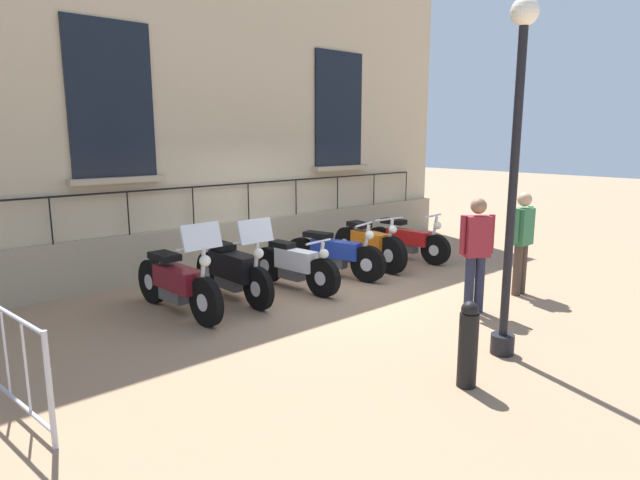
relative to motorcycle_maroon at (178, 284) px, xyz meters
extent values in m
plane|color=#9E7A5B|center=(0.24, 2.64, -0.46)|extent=(60.00, 60.00, 0.00)
cube|color=#C6B28E|center=(-2.42, 2.64, 3.07)|extent=(0.60, 11.88, 7.07)
cube|color=tan|center=(-2.04, 2.64, -0.02)|extent=(0.20, 11.88, 0.90)
cube|color=black|center=(-2.10, 5.25, 2.72)|extent=(0.06, 1.43, 2.55)
cube|color=tan|center=(-2.02, 5.25, 1.39)|extent=(0.24, 1.63, 0.10)
cube|color=black|center=(-2.10, 0.02, 2.72)|extent=(0.06, 1.43, 2.55)
cube|color=tan|center=(-2.02, 0.02, 1.39)|extent=(0.24, 1.63, 0.10)
cube|color=black|center=(-2.00, 2.64, 1.19)|extent=(0.03, 9.98, 0.03)
cylinder|color=black|center=(-2.00, -1.10, 0.81)|extent=(0.02, 0.02, 0.75)
cylinder|color=black|center=(-2.00, 0.14, 0.81)|extent=(0.02, 0.02, 0.75)
cylinder|color=black|center=(-2.00, 1.39, 0.81)|extent=(0.02, 0.02, 0.75)
cylinder|color=black|center=(-2.00, 2.64, 0.81)|extent=(0.02, 0.02, 0.75)
cylinder|color=black|center=(-2.00, 3.88, 0.81)|extent=(0.02, 0.02, 0.75)
cylinder|color=black|center=(-2.00, 5.13, 0.81)|extent=(0.02, 0.02, 0.75)
cylinder|color=black|center=(-2.00, 6.38, 0.81)|extent=(0.02, 0.02, 0.75)
cylinder|color=black|center=(-2.00, 7.63, 0.81)|extent=(0.02, 0.02, 0.75)
cylinder|color=black|center=(0.73, 0.04, -0.12)|extent=(0.70, 0.16, 0.70)
cylinder|color=silver|center=(0.73, 0.04, -0.12)|extent=(0.25, 0.15, 0.24)
cylinder|color=black|center=(-0.78, -0.04, -0.12)|extent=(0.70, 0.16, 0.70)
cylinder|color=silver|center=(-0.78, -0.04, -0.12)|extent=(0.25, 0.15, 0.24)
cube|color=maroon|center=(0.03, 0.00, 0.08)|extent=(0.94, 0.38, 0.32)
cube|color=#4C4C51|center=(-0.07, -0.01, -0.15)|extent=(0.57, 0.29, 0.24)
cube|color=black|center=(-0.35, -0.02, 0.36)|extent=(0.53, 0.32, 0.10)
cylinder|color=silver|center=(0.68, 0.03, 0.27)|extent=(0.16, 0.07, 0.77)
cylinder|color=silver|center=(0.63, 0.03, 0.65)|extent=(0.07, 0.72, 0.04)
sphere|color=white|center=(0.75, 0.04, 0.47)|extent=(0.16, 0.16, 0.16)
cylinder|color=silver|center=(-0.26, 0.16, -0.27)|extent=(0.84, 0.12, 0.08)
cube|color=silver|center=(0.69, 0.03, 0.80)|extent=(0.15, 0.60, 0.36)
cylinder|color=black|center=(0.63, 0.99, -0.13)|extent=(0.67, 0.11, 0.67)
cylinder|color=silver|center=(0.63, 0.99, -0.13)|extent=(0.23, 0.13, 0.23)
cylinder|color=black|center=(-0.79, 0.98, -0.13)|extent=(0.67, 0.11, 0.67)
cylinder|color=silver|center=(-0.79, 0.98, -0.13)|extent=(0.23, 0.13, 0.23)
cube|color=black|center=(-0.03, 0.98, 0.11)|extent=(0.99, 0.33, 0.40)
cube|color=#4C4C51|center=(-0.13, 0.98, -0.16)|extent=(0.59, 0.26, 0.23)
cube|color=black|center=(-0.42, 0.98, 0.37)|extent=(0.55, 0.29, 0.10)
cylinder|color=silver|center=(0.58, 0.99, 0.23)|extent=(0.16, 0.06, 0.73)
cylinder|color=silver|center=(0.53, 0.99, 0.59)|extent=(0.04, 0.71, 0.04)
sphere|color=white|center=(0.65, 0.99, 0.41)|extent=(0.16, 0.16, 0.16)
cylinder|color=silver|center=(-0.33, 1.16, -0.28)|extent=(0.89, 0.09, 0.08)
cube|color=silver|center=(0.59, 0.99, 0.74)|extent=(0.13, 0.58, 0.36)
cylinder|color=black|center=(0.78, 2.16, -0.14)|extent=(0.66, 0.21, 0.65)
cylinder|color=silver|center=(0.78, 2.16, -0.14)|extent=(0.24, 0.18, 0.23)
cylinder|color=black|center=(-0.53, 2.02, -0.14)|extent=(0.66, 0.21, 0.65)
cylinder|color=silver|center=(-0.53, 2.02, -0.14)|extent=(0.24, 0.18, 0.23)
cube|color=silver|center=(0.17, 2.09, 0.07)|extent=(0.82, 0.35, 0.34)
cube|color=#4C4C51|center=(0.07, 2.08, -0.17)|extent=(0.50, 0.26, 0.23)
cube|color=black|center=(-0.15, 2.06, 0.28)|extent=(0.47, 0.28, 0.10)
cylinder|color=silver|center=(0.73, 2.16, 0.15)|extent=(0.16, 0.08, 0.59)
cylinder|color=silver|center=(0.68, 2.15, 0.44)|extent=(0.10, 0.58, 0.04)
sphere|color=white|center=(0.80, 2.16, 0.26)|extent=(0.16, 0.16, 0.16)
cylinder|color=silver|center=(-0.09, 2.21, -0.29)|extent=(0.72, 0.16, 0.08)
cylinder|color=black|center=(0.65, 3.37, -0.13)|extent=(0.68, 0.31, 0.66)
cylinder|color=silver|center=(0.65, 3.37, -0.13)|extent=(0.27, 0.21, 0.23)
cylinder|color=black|center=(-0.76, 2.99, -0.13)|extent=(0.68, 0.31, 0.66)
cylinder|color=silver|center=(-0.76, 2.99, -0.13)|extent=(0.27, 0.21, 0.23)
cube|color=#1E389E|center=(-0.01, 3.20, 0.06)|extent=(1.02, 0.51, 0.31)
cube|color=#4C4C51|center=(-0.10, 3.17, -0.17)|extent=(0.62, 0.36, 0.23)
cube|color=black|center=(-0.39, 3.09, 0.29)|extent=(0.59, 0.37, 0.10)
cylinder|color=silver|center=(0.60, 3.36, 0.22)|extent=(0.17, 0.10, 0.72)
cylinder|color=silver|center=(0.55, 3.35, 0.58)|extent=(0.19, 0.57, 0.04)
sphere|color=white|center=(0.67, 3.38, 0.40)|extent=(0.16, 0.16, 0.16)
cylinder|color=silver|center=(-0.33, 3.26, -0.28)|extent=(0.87, 0.31, 0.08)
cylinder|color=black|center=(0.52, 4.15, -0.10)|extent=(0.73, 0.23, 0.72)
cylinder|color=silver|center=(0.52, 4.15, -0.10)|extent=(0.27, 0.20, 0.25)
cylinder|color=black|center=(-0.79, 4.29, -0.10)|extent=(0.73, 0.23, 0.72)
cylinder|color=silver|center=(-0.79, 4.29, -0.10)|extent=(0.27, 0.20, 0.25)
cube|color=orange|center=(-0.08, 4.21, 0.09)|extent=(0.89, 0.40, 0.32)
cube|color=#4C4C51|center=(-0.18, 4.22, -0.14)|extent=(0.54, 0.31, 0.25)
cube|color=black|center=(-0.43, 4.25, 0.36)|extent=(0.51, 0.33, 0.10)
cylinder|color=silver|center=(0.47, 4.16, 0.24)|extent=(0.16, 0.08, 0.69)
cylinder|color=silver|center=(0.43, 4.16, 0.58)|extent=(0.11, 0.70, 0.04)
sphere|color=white|center=(0.54, 4.15, 0.40)|extent=(0.16, 0.16, 0.16)
cylinder|color=silver|center=(-0.33, 4.41, -0.27)|extent=(0.78, 0.16, 0.08)
cylinder|color=black|center=(0.66, 5.36, -0.15)|extent=(0.64, 0.21, 0.63)
cylinder|color=silver|center=(0.66, 5.36, -0.15)|extent=(0.23, 0.18, 0.22)
cylinder|color=black|center=(-0.75, 5.21, -0.15)|extent=(0.64, 0.21, 0.63)
cylinder|color=silver|center=(-0.75, 5.21, -0.15)|extent=(0.23, 0.18, 0.22)
cube|color=red|center=(0.00, 5.29, 0.04)|extent=(0.98, 0.39, 0.30)
cube|color=#4C4C51|center=(-0.10, 5.28, -0.18)|extent=(0.59, 0.29, 0.22)
cube|color=black|center=(-0.38, 5.25, 0.32)|extent=(0.56, 0.31, 0.10)
cylinder|color=silver|center=(0.61, 5.36, 0.19)|extent=(0.16, 0.08, 0.70)
cylinder|color=silver|center=(0.56, 5.35, 0.54)|extent=(0.10, 0.63, 0.04)
sphere|color=white|center=(0.68, 5.36, 0.36)|extent=(0.16, 0.16, 0.16)
cylinder|color=silver|center=(-0.30, 5.42, -0.29)|extent=(0.86, 0.17, 0.08)
cylinder|color=black|center=(3.97, 2.21, -0.34)|extent=(0.28, 0.28, 0.24)
cylinder|color=black|center=(3.97, 2.21, 1.47)|extent=(0.10, 0.10, 3.87)
sphere|color=white|center=(3.97, 2.21, 3.45)|extent=(0.31, 0.31, 0.31)
cylinder|color=#B7B7BF|center=(2.52, -2.46, 0.06)|extent=(0.05, 0.05, 1.05)
cylinder|color=#B7B7BF|center=(1.29, -2.59, -0.31)|extent=(2.45, 0.31, 0.04)
cylinder|color=#B7B7BF|center=(1.54, -2.57, 0.14)|extent=(0.02, 0.02, 0.87)
cylinder|color=#B7B7BF|center=(2.03, -2.51, 0.14)|extent=(0.02, 0.02, 0.87)
cylinder|color=black|center=(4.17, 1.13, -0.06)|extent=(0.20, 0.20, 0.80)
sphere|color=black|center=(4.17, 1.13, 0.38)|extent=(0.18, 0.18, 0.18)
cylinder|color=#47382D|center=(2.84, 4.77, -0.04)|extent=(0.14, 0.14, 0.84)
cylinder|color=#47382D|center=(2.84, 4.61, -0.04)|extent=(0.14, 0.14, 0.84)
cube|color=#337247|center=(2.84, 4.69, 0.68)|extent=(0.22, 0.36, 0.60)
sphere|color=tan|center=(2.84, 4.69, 1.12)|extent=(0.23, 0.23, 0.23)
cylinder|color=#337247|center=(2.84, 4.91, 0.71)|extent=(0.09, 0.09, 0.57)
cylinder|color=#337247|center=(2.84, 4.47, 0.71)|extent=(0.09, 0.09, 0.57)
cylinder|color=#23283D|center=(2.81, 3.25, -0.04)|extent=(0.14, 0.14, 0.85)
cylinder|color=#23283D|center=(2.90, 3.39, -0.04)|extent=(0.14, 0.14, 0.85)
cube|color=maroon|center=(2.85, 3.32, 0.69)|extent=(0.38, 0.42, 0.60)
sphere|color=#8C664C|center=(2.85, 3.32, 1.13)|extent=(0.23, 0.23, 0.23)
cylinder|color=maroon|center=(2.73, 3.13, 0.72)|extent=(0.09, 0.09, 0.57)
cylinder|color=maroon|center=(2.97, 3.50, 0.72)|extent=(0.09, 0.09, 0.57)
camera|label=1|loc=(7.11, -3.57, 2.14)|focal=30.45mm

